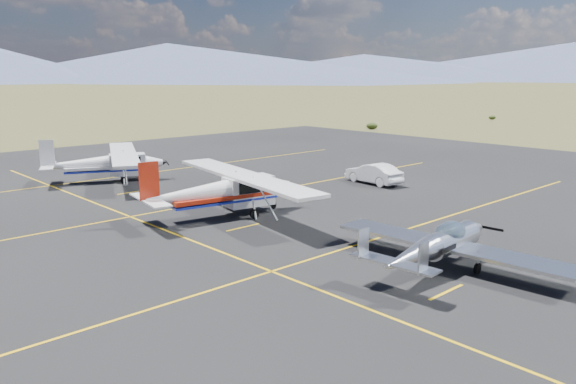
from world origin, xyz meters
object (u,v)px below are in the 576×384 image
aircraft_plain (106,163)px  aircraft_cessna (223,190)px  sedan (373,173)px  aircraft_low_wing (441,244)px

aircraft_plain → aircraft_cessna: bearing=-64.6°
aircraft_cessna → aircraft_plain: (-0.19, 13.00, -0.08)m
aircraft_plain → sedan: (12.76, -12.61, -0.63)m
aircraft_cessna → sedan: size_ratio=3.05×
aircraft_low_wing → aircraft_plain: 24.92m
aircraft_plain → sedan: bearing=-20.1°
sedan → aircraft_plain: bearing=-39.3°
aircraft_low_wing → aircraft_cessna: (-1.25, 11.87, 0.42)m
aircraft_low_wing → sedan: size_ratio=2.31×
aircraft_plain → aircraft_low_wing: bearing=-62.1°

